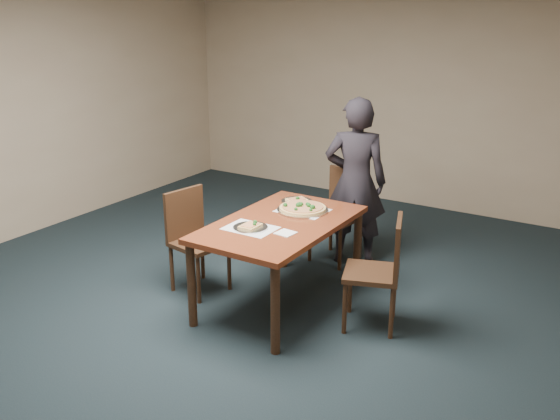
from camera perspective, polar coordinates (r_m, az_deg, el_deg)
The scene contains 13 objects.
ground at distance 5.05m, azimuth -7.46°, elevation -10.92°, with size 8.00×8.00×0.00m, color black.
room_shell at distance 4.46m, azimuth -8.40°, elevation 8.91°, with size 8.00×8.00×8.00m.
dining_table at distance 5.16m, azimuth 0.00°, elevation -2.02°, with size 0.90×1.50×0.75m.
chair_far at distance 6.20m, azimuth 5.55°, elevation 0.08°, with size 0.47×0.47×0.91m.
chair_left at distance 5.56m, azimuth -7.93°, elevation -2.22°, with size 0.49×0.49×0.91m.
chair_right at distance 4.93m, azimuth 9.29°, elevation -5.12°, with size 0.54×0.54×0.91m.
diner at distance 6.04m, azimuth 6.90°, elevation 2.56°, with size 0.60×0.39×1.64m, color black.
placemat_main at distance 5.40m, azimuth 2.08°, elevation -0.05°, with size 0.42×0.32×0.00m, color white.
placemat_near at distance 4.98m, azimuth -2.72°, elevation -1.67°, with size 0.40×0.30×0.00m, color white.
pizza_pan at distance 5.39m, azimuth 2.08°, elevation 0.17°, with size 0.44×0.44×0.07m.
slice_plate_near at distance 4.98m, azimuth -2.71°, elevation -1.53°, with size 0.28×0.28×0.06m.
slice_plate_far at distance 5.63m, azimuth 1.54°, elevation 0.87°, with size 0.28×0.28×0.06m.
napkin at distance 4.87m, azimuth 0.50°, elevation -2.11°, with size 0.14×0.14×0.01m, color white.
Camera 1 is at (2.85, -3.35, 2.48)m, focal length 40.00 mm.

